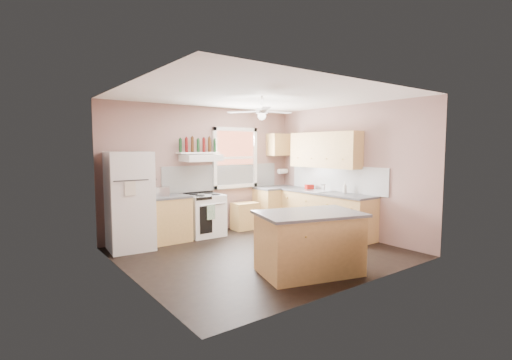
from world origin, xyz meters
TOP-DOWN VIEW (x-y plane):
  - floor at (0.00, 0.00)m, footprint 4.50×4.50m
  - ceiling at (0.00, 0.00)m, footprint 4.50×4.50m
  - wall_back at (0.00, 2.02)m, footprint 4.50×0.05m
  - wall_right at (2.27, 0.00)m, footprint 0.05×4.00m
  - wall_left at (-2.27, 0.00)m, footprint 0.05×4.00m
  - backsplash_back at (0.45, 1.99)m, footprint 2.90×0.03m
  - backsplash_right at (2.23, 0.30)m, footprint 0.03×2.60m
  - window_view at (0.75, 1.98)m, footprint 1.00×0.02m
  - window_frame at (0.75, 1.96)m, footprint 1.16×0.07m
  - refrigerator at (-1.77, 1.58)m, footprint 0.80×0.79m
  - base_cabinet_left at (-1.06, 1.70)m, footprint 0.90×0.60m
  - counter_left at (-1.06, 1.70)m, footprint 0.92×0.62m
  - toaster at (-1.12, 1.67)m, footprint 0.32×0.26m
  - stove at (-0.19, 1.70)m, footprint 0.74×0.67m
  - range_hood at (-0.23, 1.75)m, footprint 0.78×0.50m
  - bottle_shelf at (-0.23, 1.87)m, footprint 0.90×0.26m
  - cart at (0.82, 1.70)m, footprint 0.57×0.39m
  - base_cabinet_corner at (1.75, 1.70)m, footprint 1.00×0.60m
  - base_cabinet_right at (1.95, 0.30)m, footprint 0.60×2.20m
  - counter_corner at (1.75, 1.70)m, footprint 1.02×0.62m
  - counter_right at (1.94, 0.30)m, footprint 0.62×2.22m
  - sink at (1.94, 0.50)m, footprint 0.55×0.45m
  - faucet at (2.10, 0.50)m, footprint 0.03×0.03m
  - upper_cabinet_right at (2.08, 0.50)m, footprint 0.33×1.80m
  - upper_cabinet_corner at (1.95, 1.83)m, footprint 0.60×0.33m
  - paper_towel at (2.07, 1.86)m, footprint 0.26×0.12m
  - island at (-0.08, -1.24)m, footprint 1.58×1.23m
  - island_top at (-0.08, -1.24)m, footprint 1.68×1.33m
  - ceiling_fan_hub at (0.00, 0.00)m, footprint 0.20×0.20m
  - soap_bottle at (2.08, -0.08)m, footprint 0.11×0.11m
  - red_caddy at (2.05, 0.91)m, footprint 0.21×0.16m
  - wine_bottles at (-0.23, 1.87)m, footprint 0.86×0.06m

SIDE VIEW (x-z plane):
  - floor at x=0.00m, z-range 0.00..0.00m
  - cart at x=0.82m, z-range 0.00..0.56m
  - base_cabinet_left at x=-1.06m, z-range 0.00..0.86m
  - stove at x=-0.19m, z-range 0.00..0.86m
  - base_cabinet_corner at x=1.75m, z-range 0.00..0.86m
  - base_cabinet_right at x=1.95m, z-range 0.00..0.86m
  - island at x=-0.08m, z-range 0.00..0.86m
  - counter_left at x=-1.06m, z-range 0.86..0.90m
  - counter_corner at x=1.75m, z-range 0.86..0.90m
  - counter_right at x=1.94m, z-range 0.86..0.90m
  - island_top at x=-0.08m, z-range 0.86..0.90m
  - refrigerator at x=-1.77m, z-range 0.00..1.76m
  - sink at x=1.94m, z-range 0.88..0.91m
  - red_caddy at x=2.05m, z-range 0.90..1.00m
  - faucet at x=2.10m, z-range 0.90..1.04m
  - toaster at x=-1.12m, z-range 0.90..1.08m
  - soap_bottle at x=2.08m, z-range 0.90..1.12m
  - backsplash_back at x=0.45m, z-range 0.90..1.45m
  - backsplash_right at x=2.23m, z-range 0.90..1.45m
  - paper_towel at x=2.07m, z-range 1.19..1.31m
  - wall_back at x=0.00m, z-range 0.00..2.70m
  - wall_right at x=2.27m, z-range 0.00..2.70m
  - wall_left at x=-2.27m, z-range 0.00..2.70m
  - window_view at x=0.75m, z-range 1.00..2.20m
  - window_frame at x=0.75m, z-range 0.92..2.28m
  - range_hood at x=-0.23m, z-range 1.55..1.69m
  - bottle_shelf at x=-0.23m, z-range 1.71..1.73m
  - upper_cabinet_right at x=2.08m, z-range 1.40..2.16m
  - wine_bottles at x=-0.23m, z-range 1.72..2.03m
  - upper_cabinet_corner at x=1.95m, z-range 1.64..2.16m
  - ceiling_fan_hub at x=0.00m, z-range 2.41..2.49m
  - ceiling at x=0.00m, z-range 2.70..2.70m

